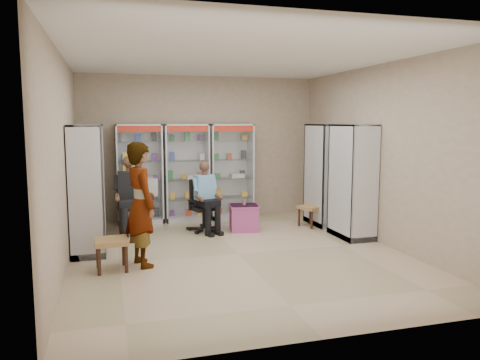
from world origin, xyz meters
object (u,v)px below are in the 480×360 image
object	(u,v)px
wooden_chair	(129,207)
pink_trunk	(244,218)
cabinet_left_near	(87,190)
woven_stool_b	(112,255)
cabinet_right_far	(325,175)
standing_man	(141,204)
cabinet_left_far	(90,181)
cabinet_back_mid	(186,173)
office_chair	(204,205)
seated_shopkeeper	(204,199)
cabinet_back_right	(231,171)
cabinet_back_left	(140,174)
cabinet_right_near	(352,181)
woven_stool_a	(311,216)

from	to	relation	value
wooden_chair	pink_trunk	size ratio (longest dim) A/B	1.86
cabinet_left_near	woven_stool_b	bearing A→B (deg)	18.25
cabinet_right_far	wooden_chair	distance (m)	3.84
cabinet_left_near	woven_stool_b	xyz separation A→B (m)	(0.33, -1.00, -0.78)
woven_stool_b	standing_man	distance (m)	0.80
cabinet_left_far	woven_stool_b	bearing A→B (deg)	8.93
cabinet_back_mid	pink_trunk	size ratio (longest dim) A/B	3.95
office_chair	seated_shopkeeper	size ratio (longest dim) A/B	0.79
cabinet_back_right	seated_shopkeeper	size ratio (longest dim) A/B	1.62
cabinet_back_right	pink_trunk	xyz separation A→B (m)	(-0.07, -1.22, -0.76)
standing_man	cabinet_back_left	bearing A→B (deg)	-20.08
cabinet_back_right	wooden_chair	world-z (taller)	cabinet_back_right
wooden_chair	standing_man	xyz separation A→B (m)	(0.07, -2.17, 0.41)
cabinet_back_left	cabinet_back_mid	xyz separation A→B (m)	(0.95, 0.00, 0.00)
woven_stool_b	standing_man	bearing A→B (deg)	16.68
cabinet_left_far	office_chair	distance (m)	2.09
cabinet_back_left	cabinet_right_near	size ratio (longest dim) A/B	1.00
cabinet_right_near	standing_man	size ratio (longest dim) A/B	1.13
office_chair	pink_trunk	xyz separation A→B (m)	(0.74, -0.17, -0.24)
cabinet_back_right	woven_stool_a	distance (m)	1.97
cabinet_back_mid	woven_stool_b	world-z (taller)	cabinet_back_mid
woven_stool_a	woven_stool_b	distance (m)	4.20
cabinet_right_far	office_chair	bearing A→B (deg)	88.00
pink_trunk	woven_stool_a	world-z (taller)	pink_trunk
woven_stool_a	office_chair	bearing A→B (deg)	174.45
pink_trunk	standing_man	bearing A→B (deg)	-139.97
wooden_chair	woven_stool_a	world-z (taller)	wooden_chair
cabinet_right_far	cabinet_left_near	size ratio (longest dim) A/B	1.00
cabinet_right_far	cabinet_back_right	bearing A→B (deg)	55.27
cabinet_right_near	woven_stool_a	world-z (taller)	cabinet_right_near
cabinet_right_far	wooden_chair	size ratio (longest dim) A/B	2.13
pink_trunk	cabinet_back_mid	bearing A→B (deg)	126.02
woven_stool_a	cabinet_back_left	bearing A→B (deg)	158.68
cabinet_right_near	seated_shopkeeper	world-z (taller)	cabinet_right_near
seated_shopkeeper	standing_man	xyz separation A→B (m)	(-1.27, -1.81, 0.27)
standing_man	woven_stool_b	bearing A→B (deg)	90.09
cabinet_right_near	cabinet_left_far	xyz separation A→B (m)	(-4.46, 1.30, 0.00)
cabinet_back_mid	woven_stool_b	distance (m)	3.49
cabinet_back_mid	cabinet_left_far	distance (m)	2.10
cabinet_back_left	cabinet_back_mid	size ratio (longest dim) A/B	1.00
cabinet_back_mid	wooden_chair	distance (m)	1.50
cabinet_left_far	woven_stool_b	size ratio (longest dim) A/B	4.51
office_chair	woven_stool_a	xyz separation A→B (m)	(2.10, -0.20, -0.28)
cabinet_back_right	cabinet_left_far	world-z (taller)	same
cabinet_back_left	cabinet_left_near	size ratio (longest dim) A/B	1.00
cabinet_back_left	woven_stool_b	xyz separation A→B (m)	(-0.60, -3.03, -0.78)
cabinet_back_mid	cabinet_back_right	distance (m)	0.95
cabinet_left_far	pink_trunk	world-z (taller)	cabinet_left_far
pink_trunk	cabinet_left_near	bearing A→B (deg)	-163.57
cabinet_left_far	standing_man	size ratio (longest dim) A/B	1.13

